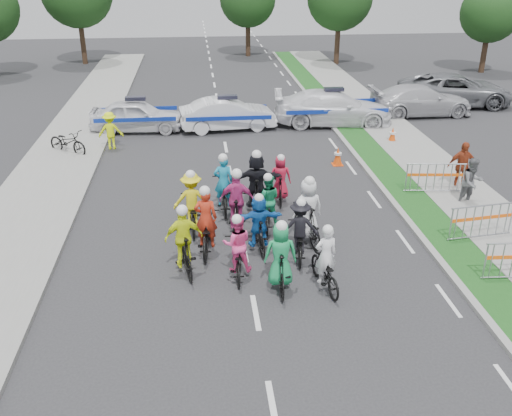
{
  "coord_description": "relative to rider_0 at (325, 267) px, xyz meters",
  "views": [
    {
      "loc": [
        -1.14,
        -10.84,
        7.62
      ],
      "look_at": [
        0.37,
        3.35,
        1.1
      ],
      "focal_mm": 40.0,
      "sensor_mm": 36.0,
      "label": 1
    }
  ],
  "objects": [
    {
      "name": "ground",
      "position": [
        -1.78,
        -0.88,
        -0.58
      ],
      "size": [
        90.0,
        90.0,
        0.0
      ],
      "primitive_type": "plane",
      "color": "#28282B",
      "rests_on": "ground"
    },
    {
      "name": "curb_right",
      "position": [
        3.32,
        4.12,
        -0.52
      ],
      "size": [
        0.2,
        60.0,
        0.12
      ],
      "primitive_type": "cube",
      "color": "gray",
      "rests_on": "ground"
    },
    {
      "name": "grass_strip",
      "position": [
        4.02,
        4.12,
        -0.53
      ],
      "size": [
        1.2,
        60.0,
        0.11
      ],
      "primitive_type": "cube",
      "color": "#144115",
      "rests_on": "ground"
    },
    {
      "name": "sidewalk_right",
      "position": [
        5.82,
        4.12,
        -0.52
      ],
      "size": [
        2.4,
        60.0,
        0.13
      ],
      "primitive_type": "cube",
      "color": "gray",
      "rests_on": "ground"
    },
    {
      "name": "sidewalk_left",
      "position": [
        -8.28,
        4.12,
        -0.52
      ],
      "size": [
        3.0,
        60.0,
        0.13
      ],
      "primitive_type": "cube",
      "color": "gray",
      "rests_on": "ground"
    },
    {
      "name": "rider_0",
      "position": [
        0.0,
        0.0,
        0.0
      ],
      "size": [
        0.88,
        1.8,
        1.76
      ],
      "rotation": [
        0.0,
        0.0,
        3.31
      ],
      "color": "black",
      "rests_on": "ground"
    },
    {
      "name": "rider_1",
      "position": [
        -1.08,
        0.08,
        0.15
      ],
      "size": [
        0.81,
        1.81,
        1.88
      ],
      "rotation": [
        0.0,
        0.0,
        3.1
      ],
      "color": "black",
      "rests_on": "ground"
    },
    {
      "name": "rider_2",
      "position": [
        -2.07,
        0.8,
        0.07
      ],
      "size": [
        0.75,
        1.74,
        1.75
      ],
      "rotation": [
        0.0,
        0.0,
        3.11
      ],
      "color": "black",
      "rests_on": "ground"
    },
    {
      "name": "rider_3",
      "position": [
        -3.39,
        1.14,
        0.15
      ],
      "size": [
        1.02,
        1.89,
        1.92
      ],
      "rotation": [
        0.0,
        0.0,
        3.34
      ],
      "color": "black",
      "rests_on": "ground"
    },
    {
      "name": "rider_4",
      "position": [
        -0.35,
        1.54,
        0.11
      ],
      "size": [
        1.05,
        1.81,
        1.78
      ],
      "rotation": [
        0.0,
        0.0,
        3.0
      ],
      "color": "black",
      "rests_on": "ground"
    },
    {
      "name": "rider_5",
      "position": [
        -1.38,
        2.09,
        0.15
      ],
      "size": [
        1.4,
        1.67,
        1.72
      ],
      "rotation": [
        0.0,
        0.0,
        3.24
      ],
      "color": "black",
      "rests_on": "ground"
    },
    {
      "name": "rider_6",
      "position": [
        -2.81,
        2.17,
        0.07
      ],
      "size": [
        0.86,
        2.0,
        1.98
      ],
      "rotation": [
        0.0,
        0.0,
        3.04
      ],
      "color": "black",
      "rests_on": "ground"
    },
    {
      "name": "rider_7",
      "position": [
        0.03,
        2.46,
        0.19
      ],
      "size": [
        0.94,
        1.99,
        2.02
      ],
      "rotation": [
        0.0,
        0.0,
        3.34
      ],
      "color": "black",
      "rests_on": "ground"
    },
    {
      "name": "rider_8",
      "position": [
        -0.98,
        3.42,
        0.08
      ],
      "size": [
        0.83,
        1.8,
        1.77
      ],
      "rotation": [
        0.0,
        0.0,
        3.01
      ],
      "color": "black",
      "rests_on": "ground"
    },
    {
      "name": "rider_9",
      "position": [
        -1.89,
        3.22,
        0.19
      ],
      "size": [
        1.07,
        1.98,
        2.02
      ],
      "rotation": [
        0.0,
        0.0,
        3.0
      ],
      "color": "black",
      "rests_on": "ground"
    },
    {
      "name": "rider_10",
      "position": [
        -3.18,
        3.51,
        0.16
      ],
      "size": [
        1.07,
        1.89,
        1.92
      ],
      "rotation": [
        0.0,
        0.0,
        3.15
      ],
      "color": "black",
      "rests_on": "ground"
    },
    {
      "name": "rider_11",
      "position": [
        -1.17,
        4.69,
        0.27
      ],
      "size": [
        1.66,
        1.98,
        2.05
      ],
      "rotation": [
        0.0,
        0.0,
        3.08
      ],
      "color": "black",
      "rests_on": "ground"
    },
    {
      "name": "rider_12",
      "position": [
        -2.19,
        4.79,
        0.05
      ],
      "size": [
        0.66,
        1.9,
        1.94
      ],
      "rotation": [
        0.0,
        0.0,
        3.14
      ],
      "color": "black",
      "rests_on": "ground"
    },
    {
      "name": "rider_13",
      "position": [
        -0.33,
        5.26,
        0.08
      ],
      "size": [
        0.74,
        1.64,
        1.69
      ],
      "rotation": [
        0.0,
        0.0,
        3.06
      ],
      "color": "black",
      "rests_on": "ground"
    },
    {
      "name": "police_car_0",
      "position": [
        -5.63,
        13.89,
        0.13
      ],
      "size": [
        4.28,
        1.98,
        1.42
      ],
      "primitive_type": "imported",
      "rotation": [
        0.0,
        0.0,
        1.5
      ],
      "color": "white",
      "rests_on": "ground"
    },
    {
      "name": "police_car_1",
      "position": [
        -1.53,
        13.69,
        0.13
      ],
      "size": [
        4.47,
        1.99,
        1.43
      ],
      "primitive_type": "imported",
      "rotation": [
        0.0,
        0.0,
        1.68
      ],
      "color": "white",
      "rests_on": "ground"
    },
    {
      "name": "police_car_2",
      "position": [
        3.43,
        13.98,
        0.21
      ],
      "size": [
        5.71,
        2.85,
        1.59
      ],
      "primitive_type": "imported",
      "rotation": [
        0.0,
        0.0,
        1.46
      ],
      "color": "white",
      "rests_on": "ground"
    },
    {
      "name": "civilian_sedan",
      "position": [
        8.15,
        15.18,
        0.15
      ],
      "size": [
        5.17,
        2.26,
        1.48
      ],
      "primitive_type": "imported",
      "rotation": [
        0.0,
        0.0,
        1.61
      ],
      "color": "silver",
      "rests_on": "ground"
    },
    {
      "name": "civilian_suv",
      "position": [
        10.7,
        16.9,
        0.23
      ],
      "size": [
        6.21,
        3.54,
        1.63
      ],
      "primitive_type": "imported",
      "rotation": [
        0.0,
        0.0,
        1.42
      ],
      "color": "slate",
      "rests_on": "ground"
    },
    {
      "name": "spectator_1",
      "position": [
        5.73,
        4.35,
        0.22
      ],
      "size": [
        0.9,
        0.77,
        1.61
      ],
      "primitive_type": "imported",
      "rotation": [
        0.0,
        0.0,
        0.23
      ],
      "color": "#5D5E62",
      "rests_on": "ground"
    },
    {
      "name": "spectator_2",
      "position": [
        5.99,
        5.7,
        0.27
      ],
      "size": [
        1.02,
        0.47,
        1.71
      ],
      "primitive_type": "imported",
      "rotation": [
        0.0,
        0.0,
        -0.05
      ],
      "color": "maroon",
      "rests_on": "ground"
    },
    {
      "name": "marshal_hiviz",
      "position": [
        -6.49,
        11.43,
        0.19
      ],
      "size": [
        1.01,
        0.59,
        1.55
      ],
      "primitive_type": "imported",
      "rotation": [
        0.0,
        0.0,
        3.16
      ],
      "color": "#E3FF0D",
      "rests_on": "ground"
    },
    {
      "name": "barrier_1",
      "position": [
        4.92,
        1.96,
        -0.02
      ],
      "size": [
        2.05,
        0.74,
        1.12
      ],
      "primitive_type": null,
      "rotation": [
        0.0,
        0.0,
        0.12
      ],
      "color": "#A5A8AD",
      "rests_on": "ground"
    },
    {
      "name": "barrier_2",
      "position": [
        4.92,
        5.33,
        -0.02
      ],
      "size": [
        2.04,
        0.72,
        1.12
      ],
      "primitive_type": null,
      "rotation": [
        0.0,
        0.0,
        -0.11
      ],
      "color": "#A5A8AD",
      "rests_on": "ground"
    },
    {
      "name": "cone_0",
      "position": [
        2.38,
        8.53,
        -0.24
      ],
      "size": [
        0.4,
        0.4,
        0.7
      ],
      "color": "#F24C0C",
      "rests_on": "ground"
    },
    {
      "name": "cone_1",
      "position": [
        5.34,
        10.92,
        -0.24
      ],
      "size": [
        0.4,
        0.4,
        0.7
      ],
      "color": "#F24C0C",
      "rests_on": "ground"
    },
    {
      "name": "parked_bike",
      "position": [
        -8.16,
        10.93,
        -0.08
      ],
      "size": [
        1.95,
        1.65,
        1.01
      ],
      "primitive_type": "imported",
      "rotation": [
        0.0,
        0.0,
        0.96
      ],
      "color": "black",
      "rests_on": "ground"
    },
    {
      "name": "tree_2",
      "position": [
        16.22,
        25.12,
        3.25
      ],
      "size": [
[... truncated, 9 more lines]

